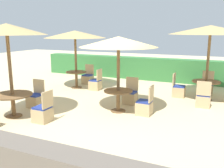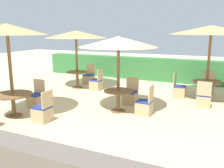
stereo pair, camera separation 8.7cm
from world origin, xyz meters
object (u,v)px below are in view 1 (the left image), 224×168
parasol_back_right (211,30)px  patio_chair_back_left_north (88,78)px  round_table_back_right (206,85)px  parasol_back_left (75,35)px  parasol_center (118,42)px  patio_chair_back_left_east (96,84)px  round_table_front_left (13,98)px  parasol_front_left (7,30)px  patio_chair_front_left_north (36,99)px  patio_chair_back_right_west (178,90)px  patio_chair_center_east (145,106)px  round_table_center (118,96)px  patio_chair_back_right_south (203,99)px  patio_chair_center_north (130,96)px  patio_chair_back_right_north (207,88)px  patio_chair_front_left_east (43,113)px  round_table_back_left (76,76)px

parasol_back_right → patio_chair_back_left_north: (-5.49, 0.70, -2.32)m
round_table_back_right → parasol_back_left: size_ratio=0.38×
parasol_center → patio_chair_back_left_east: (-2.06, 2.32, -1.96)m
round_table_front_left → patio_chair_back_left_east: bearing=80.9°
parasol_front_left → patio_chair_front_left_north: 2.56m
patio_chair_back_right_west → patio_chair_center_east: 2.67m
patio_chair_front_left_north → round_table_center: patio_chair_front_left_north is taller
parasol_front_left → patio_chair_front_left_north: size_ratio=2.99×
round_table_back_right → parasol_back_left: 5.82m
round_table_center → parasol_back_left: parasol_back_left is taller
patio_chair_back_right_south → patio_chair_center_north: (-2.43, -0.66, 0.00)m
parasol_front_left → patio_chair_front_left_north: bearing=92.4°
patio_chair_back_right_south → patio_chair_center_north: bearing=-164.8°
patio_chair_back_right_west → patio_chair_back_left_east: bearing=-84.7°
round_table_front_left → patio_chair_back_right_south: size_ratio=1.26×
patio_chair_back_right_north → parasol_center: (-2.46, -3.61, 1.96)m
patio_chair_front_left_north → patio_chair_front_left_east: bearing=138.2°
parasol_center → parasol_front_left: bearing=-146.9°
patio_chair_center_east → patio_chair_back_left_east: bearing=52.2°
patio_chair_back_left_east → patio_chair_center_east: bearing=-127.8°
round_table_center → patio_chair_back_left_north: (-3.02, 3.30, -0.26)m
patio_chair_front_left_east → patio_chair_back_left_east: (-0.45, 4.08, 0.00)m
round_table_back_right → patio_chair_back_left_east: bearing=-176.5°
round_table_front_left → round_table_center: same height
round_table_front_left → round_table_back_right: (5.19, 4.37, -0.01)m
patio_chair_front_left_north → patio_chair_back_right_north: same height
parasol_center → patio_chair_back_right_north: bearing=55.7°
patio_chair_back_right_north → parasol_back_left: parasol_back_left is taller
patio_chair_back_left_north → patio_chair_center_north: bearing=142.9°
patio_chair_back_left_north → parasol_front_left: bearing=93.4°
round_table_center → parasol_back_left: bearing=142.7°
patio_chair_front_left_east → patio_chair_back_left_east: 4.10m
patio_chair_back_left_east → patio_chair_back_right_west: bearing=-84.7°
patio_chair_front_left_north → patio_chair_back_right_north: (5.22, 4.33, 0.00)m
patio_chair_back_right_north → patio_chair_center_north: (-2.41, -2.62, 0.00)m
patio_chair_back_right_north → patio_chair_back_left_east: (-4.52, -1.28, 0.00)m
parasol_front_left → parasol_center: parasol_front_left is taller
parasol_center → round_table_back_left: 4.18m
patio_chair_back_right_south → patio_chair_front_left_north: bearing=-155.7°
parasol_center → round_table_front_left: bearing=-146.9°
parasol_front_left → parasol_center: bearing=33.1°
parasol_center → patio_chair_center_north: size_ratio=2.63×
patio_chair_center_north → round_table_back_left: patio_chair_center_north is taller
parasol_center → patio_chair_back_left_north: parasol_center is taller
patio_chair_front_left_north → patio_chair_front_left_east: (1.15, -1.03, 0.00)m
round_table_back_right → round_table_front_left: bearing=-139.9°
round_table_front_left → round_table_back_left: (-0.33, 4.09, -0.01)m
patio_chair_back_right_north → round_table_center: patio_chair_back_right_north is taller
parasol_front_left → patio_chair_back_left_north: (-0.30, 5.07, -2.34)m
patio_chair_front_left_north → patio_chair_back_left_east: 3.13m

